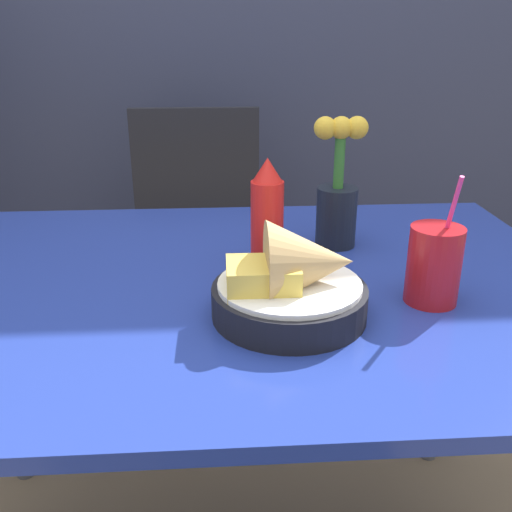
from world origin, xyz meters
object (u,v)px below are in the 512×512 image
at_px(food_basket, 295,284).
at_px(drink_cup, 434,267).
at_px(chair_far_window, 197,233).
at_px(flower_vase, 337,195).
at_px(ketchup_bottle, 267,218).

distance_m(food_basket, drink_cup, 0.23).
xyz_separation_m(chair_far_window, food_basket, (0.18, -0.94, 0.25)).
distance_m(food_basket, flower_vase, 0.32).
height_order(ketchup_bottle, drink_cup, drink_cup).
xyz_separation_m(ketchup_bottle, flower_vase, (0.15, 0.12, 0.00)).
bearing_deg(food_basket, drink_cup, 9.07).
distance_m(chair_far_window, flower_vase, 0.77).
height_order(ketchup_bottle, flower_vase, flower_vase).
relative_size(ketchup_bottle, drink_cup, 0.97).
bearing_deg(chair_far_window, food_basket, -78.94).
relative_size(chair_far_window, flower_vase, 3.59).
xyz_separation_m(food_basket, drink_cup, (0.22, 0.04, 0.01)).
xyz_separation_m(ketchup_bottle, drink_cup, (0.25, -0.14, -0.04)).
distance_m(chair_far_window, drink_cup, 1.02).
height_order(chair_far_window, drink_cup, drink_cup).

